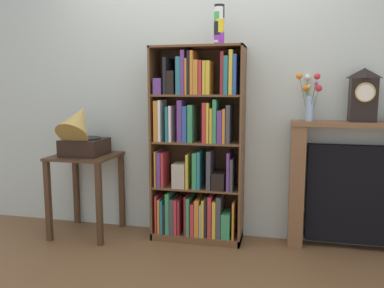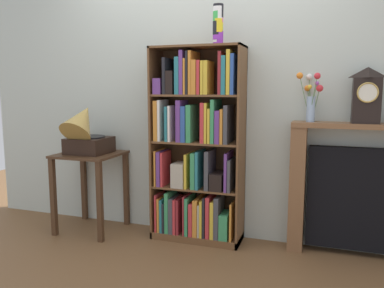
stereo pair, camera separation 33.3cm
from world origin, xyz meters
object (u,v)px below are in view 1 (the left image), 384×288
Objects in this scene: side_table_left at (86,175)px; mantel_clock at (363,95)px; gramophone at (81,132)px; bookshelf at (197,153)px; fireplace_mantel at (355,187)px; flower_vase at (310,97)px; cup_stack at (219,25)px.

mantel_clock reaches higher than side_table_left.
mantel_clock is at bearing 5.52° from gramophone.
bookshelf reaches higher than fireplace_mantel.
gramophone is 1.35× the size of flower_vase.
gramophone is 1.24× the size of mantel_clock.
fireplace_mantel is at bearing 5.64° from cup_stack.
gramophone reaches higher than side_table_left.
side_table_left is at bearing -176.51° from cup_stack.
mantel_clock is at bearing 2.65° from bookshelf.
cup_stack is at bearing -172.52° from flower_vase.
flower_vase reaches higher than fireplace_mantel.
gramophone is at bearing -174.48° from mantel_clock.
side_table_left is 1.41× the size of gramophone.
side_table_left is 2.43m from mantel_clock.
cup_stack is at bearing -9.19° from bookshelf.
cup_stack is (0.19, -0.03, 1.05)m from bookshelf.
bookshelf is 1.03m from side_table_left.
fireplace_mantel is at bearing 2.10° from flower_vase.
side_table_left is 2.05m from flower_vase.
side_table_left is 2.31m from fireplace_mantel.
cup_stack reaches higher than flower_vase.
bookshelf is at bearing 9.25° from gramophone.
gramophone is at bearing -173.20° from flower_vase.
bookshelf is 1.41m from mantel_clock.
cup_stack is 0.30× the size of fireplace_mantel.
fireplace_mantel reaches higher than side_table_left.
gramophone is at bearing -173.98° from fireplace_mantel.
gramophone reaches higher than fireplace_mantel.
cup_stack is at bearing -175.38° from mantel_clock.
cup_stack is at bearing -174.36° from fireplace_mantel.
gramophone is at bearing -170.75° from bookshelf.
cup_stack is at bearing 3.49° from side_table_left.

